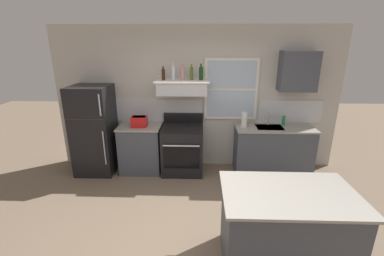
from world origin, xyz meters
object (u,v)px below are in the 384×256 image
Objects in this scene: bottle_dark_green_wine at (201,73)px; stove_range at (183,149)px; bottle_brown_stout at (163,74)px; bottle_olive_oil_square at (192,73)px; kitchen_island at (285,228)px; dish_soap_bottle at (284,121)px; paper_towel_roll at (244,119)px; toaster at (139,121)px; refrigerator at (94,130)px; bottle_rose_pink at (183,73)px; bottle_clear_tall at (173,72)px.

stove_range is at bearing -158.24° from bottle_dark_green_wine.
stove_range is 4.44× the size of bottle_brown_stout.
bottle_olive_oil_square is 0.20× the size of kitchen_island.
dish_soap_bottle is at bearing 0.16° from bottle_dark_green_wine.
paper_towel_roll is (1.13, 0.04, 0.58)m from stove_range.
bottle_dark_green_wine is 0.21× the size of kitchen_island.
toaster is at bearing -178.28° from stove_range.
stove_range is (1.65, 0.02, -0.36)m from refrigerator.
bottle_dark_green_wine is 1.60× the size of dish_soap_bottle.
bottle_rose_pink is 2.06m from dish_soap_bottle.
refrigerator is 3.65m from kitchen_island.
stove_range reaches higher than kitchen_island.
toaster is 1.07× the size of bottle_olive_oil_square.
bottle_dark_green_wine is at bearing 111.95° from kitchen_island.
bottle_clear_tall reaches higher than dish_soap_bottle.
bottle_brown_stout is at bearing -175.39° from bottle_clear_tall.
refrigerator is 6.13× the size of paper_towel_roll.
kitchen_island is at bearing -68.05° from bottle_dark_green_wine.
kitchen_island is at bearing -59.89° from stove_range.
bottle_brown_stout reaches higher than toaster.
kitchen_island is (1.27, -2.19, -0.01)m from stove_range.
bottle_clear_tall is 1.14× the size of bottle_olive_oil_square.
toaster is at bearing -163.18° from bottle_brown_stout.
bottle_dark_green_wine is 2.87m from kitchen_island.
kitchen_island is (1.60, -2.30, -1.39)m from bottle_brown_stout.
bottle_rose_pink is 2.97m from kitchen_island.
toaster is 0.21× the size of kitchen_island.
refrigerator reaches higher than paper_towel_roll.
toaster is at bearing -0.06° from refrigerator.
kitchen_island is at bearing -104.77° from dish_soap_bottle.
paper_towel_roll is at bearing -3.50° from bottle_rose_pink.
bottle_rose_pink is 1.03× the size of bottle_olive_oil_square.
bottle_brown_stout is 0.34m from bottle_rose_pink.
bottle_brown_stout is 0.50m from bottle_olive_oil_square.
paper_towel_roll reaches higher than stove_range.
dish_soap_bottle is at bearing -0.11° from bottle_olive_oil_square.
refrigerator is 3.54m from dish_soap_bottle.
bottle_dark_green_wine reaches higher than bottle_olive_oil_square.
refrigerator is 5.76× the size of bottle_dark_green_wine.
bottle_clear_tall is 2.22m from dish_soap_bottle.
toaster is 0.27× the size of stove_range.
toaster is 0.96m from bottle_brown_stout.
bottle_dark_green_wine is (1.13, 0.16, 0.86)m from toaster.
bottle_clear_tall is at bearing 13.51° from toaster.
paper_towel_roll is 2.30m from kitchen_island.
bottle_clear_tall is (0.18, 0.01, 0.03)m from bottle_brown_stout.
bottle_rose_pink is 1.40m from paper_towel_roll.
toaster is 1.03× the size of bottle_rose_pink.
bottle_clear_tall reaches higher than kitchen_island.
bottle_olive_oil_square reaches higher than toaster.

